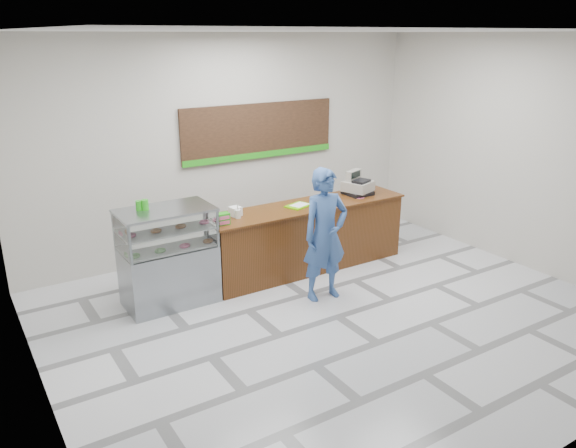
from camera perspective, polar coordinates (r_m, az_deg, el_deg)
floor at (r=7.38m, az=5.12°, el=-9.36°), size 7.00×7.00×0.00m
back_wall at (r=9.23m, az=-5.99°, el=7.92°), size 7.00×0.00×7.00m
ceiling at (r=6.51m, az=6.05°, el=18.92°), size 7.00×7.00×0.00m
sales_counter at (r=8.61m, az=1.90°, el=-1.30°), size 3.26×0.76×1.03m
display_case at (r=7.61m, az=-12.08°, el=-3.22°), size 1.22×0.72×1.33m
menu_board at (r=9.41m, az=-2.89°, el=9.34°), size 2.80×0.06×0.90m
cash_register at (r=9.04m, az=7.07°, el=3.88°), size 0.51×0.52×0.37m
card_terminal at (r=9.18m, az=8.16°, el=3.27°), size 0.12×0.17×0.04m
serving_tray at (r=8.37m, az=1.06°, el=1.88°), size 0.43×0.37×0.02m
napkin_box at (r=7.96m, az=-5.37°, el=1.30°), size 0.16×0.16×0.13m
straw_cup at (r=7.84m, az=-5.11°, el=1.02°), size 0.08×0.08×0.12m
promo_box at (r=7.60m, az=-6.67°, el=0.53°), size 0.18×0.12×0.16m
donut_decal at (r=8.90m, az=7.22°, el=2.71°), size 0.18×0.18×0.00m
green_cup_left at (r=7.41m, az=-14.91°, el=1.82°), size 0.08×0.08×0.13m
green_cup_right at (r=7.40m, az=-14.32°, el=1.90°), size 0.09×0.09×0.14m
customer at (r=7.55m, az=3.80°, el=-1.09°), size 0.70×0.49×1.82m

